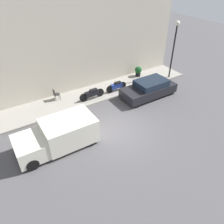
{
  "coord_description": "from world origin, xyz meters",
  "views": [
    {
      "loc": [
        -8.67,
        5.84,
        8.73
      ],
      "look_at": [
        1.18,
        -0.34,
        0.6
      ],
      "focal_mm": 35.0,
      "sensor_mm": 36.0,
      "label": 1
    }
  ],
  "objects_px": {
    "motorcycle_blue": "(116,86)",
    "cafe_chair": "(56,94)",
    "potted_plant": "(138,71)",
    "parked_car": "(149,89)",
    "motorcycle_black": "(92,94)",
    "streetlamp": "(175,39)",
    "delivery_van": "(58,135)"
  },
  "relations": [
    {
      "from": "motorcycle_blue",
      "to": "cafe_chair",
      "type": "distance_m",
      "value": 4.7
    },
    {
      "from": "motorcycle_blue",
      "to": "potted_plant",
      "type": "bearing_deg",
      "value": -68.36
    },
    {
      "from": "parked_car",
      "to": "motorcycle_black",
      "type": "relative_size",
      "value": 2.14
    },
    {
      "from": "parked_car",
      "to": "potted_plant",
      "type": "bearing_deg",
      "value": -23.24
    },
    {
      "from": "cafe_chair",
      "to": "parked_car",
      "type": "bearing_deg",
      "value": -115.8
    },
    {
      "from": "motorcycle_black",
      "to": "potted_plant",
      "type": "height_order",
      "value": "potted_plant"
    },
    {
      "from": "motorcycle_blue",
      "to": "potted_plant",
      "type": "height_order",
      "value": "potted_plant"
    },
    {
      "from": "parked_car",
      "to": "motorcycle_black",
      "type": "xyz_separation_m",
      "value": [
        1.74,
        4.0,
        -0.07
      ]
    },
    {
      "from": "parked_car",
      "to": "motorcycle_blue",
      "type": "bearing_deg",
      "value": 45.35
    },
    {
      "from": "motorcycle_blue",
      "to": "motorcycle_black",
      "type": "height_order",
      "value": "motorcycle_black"
    },
    {
      "from": "parked_car",
      "to": "motorcycle_blue",
      "type": "xyz_separation_m",
      "value": [
        1.79,
        1.81,
        -0.08
      ]
    },
    {
      "from": "parked_car",
      "to": "streetlamp",
      "type": "relative_size",
      "value": 0.9
    },
    {
      "from": "parked_car",
      "to": "cafe_chair",
      "type": "bearing_deg",
      "value": 64.2
    },
    {
      "from": "motorcycle_black",
      "to": "potted_plant",
      "type": "bearing_deg",
      "value": -76.42
    },
    {
      "from": "motorcycle_blue",
      "to": "cafe_chair",
      "type": "xyz_separation_m",
      "value": [
        1.28,
        4.53,
        0.07
      ]
    },
    {
      "from": "delivery_van",
      "to": "streetlamp",
      "type": "xyz_separation_m",
      "value": [
        3.03,
        -11.43,
        2.66
      ]
    },
    {
      "from": "potted_plant",
      "to": "parked_car",
      "type": "bearing_deg",
      "value": 156.76
    },
    {
      "from": "motorcycle_blue",
      "to": "potted_plant",
      "type": "distance_m",
      "value": 3.34
    },
    {
      "from": "parked_car",
      "to": "potted_plant",
      "type": "xyz_separation_m",
      "value": [
        3.02,
        -1.3,
        -0.0
      ]
    },
    {
      "from": "motorcycle_black",
      "to": "motorcycle_blue",
      "type": "bearing_deg",
      "value": -88.76
    },
    {
      "from": "delivery_van",
      "to": "motorcycle_blue",
      "type": "relative_size",
      "value": 2.44
    },
    {
      "from": "streetlamp",
      "to": "motorcycle_black",
      "type": "bearing_deg",
      "value": 87.31
    },
    {
      "from": "motorcycle_black",
      "to": "streetlamp",
      "type": "bearing_deg",
      "value": -92.69
    },
    {
      "from": "potted_plant",
      "to": "delivery_van",
      "type": "bearing_deg",
      "value": 116.87
    },
    {
      "from": "streetlamp",
      "to": "potted_plant",
      "type": "bearing_deg",
      "value": 53.61
    },
    {
      "from": "parked_car",
      "to": "streetlamp",
      "type": "xyz_separation_m",
      "value": [
        1.39,
        -3.51,
        2.84
      ]
    },
    {
      "from": "streetlamp",
      "to": "delivery_van",
      "type": "bearing_deg",
      "value": 104.87
    },
    {
      "from": "potted_plant",
      "to": "cafe_chair",
      "type": "relative_size",
      "value": 1.05
    },
    {
      "from": "motorcycle_blue",
      "to": "streetlamp",
      "type": "distance_m",
      "value": 6.09
    },
    {
      "from": "delivery_van",
      "to": "potted_plant",
      "type": "distance_m",
      "value": 10.33
    },
    {
      "from": "motorcycle_blue",
      "to": "streetlamp",
      "type": "relative_size",
      "value": 0.38
    },
    {
      "from": "delivery_van",
      "to": "motorcycle_black",
      "type": "distance_m",
      "value": 5.18
    }
  ]
}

